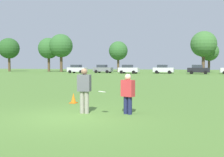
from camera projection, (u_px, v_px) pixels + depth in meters
ground_plane at (69, 117)px, 9.00m from camera, size 186.38×186.38×0.00m
player_thrower at (84, 88)px, 9.65m from camera, size 0.49×0.29×1.69m
player_defender at (128, 92)px, 9.51m from camera, size 0.53×0.41×1.49m
frisbee at (102, 92)px, 9.28m from camera, size 0.27×0.27×0.08m
traffic_cone at (73, 98)px, 12.29m from camera, size 0.32×0.32×0.48m
parked_car_near_left at (77, 69)px, 56.58m from camera, size 4.31×2.43×1.82m
parked_car_mid_left at (103, 69)px, 57.73m from camera, size 4.31×2.43×1.82m
parked_car_center at (128, 69)px, 53.82m from camera, size 4.31×2.43×1.82m
parked_car_mid_right at (163, 69)px, 53.83m from camera, size 4.31×2.43×1.82m
parked_car_near_right at (198, 69)px, 50.94m from camera, size 4.31×2.43×1.82m
tree_west_oak at (9, 48)px, 70.57m from camera, size 5.60×5.60×9.10m
tree_west_maple at (49, 48)px, 68.51m from camera, size 5.50×5.50×8.94m
tree_center_elm at (61, 46)px, 66.90m from camera, size 6.00×6.00×9.75m
tree_east_birch at (118, 51)px, 65.95m from camera, size 4.80×4.80×7.81m
tree_east_oak at (204, 44)px, 57.72m from camera, size 5.73×5.73×9.31m
tree_far_east_pine at (209, 52)px, 60.66m from camera, size 4.37×4.37×7.09m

